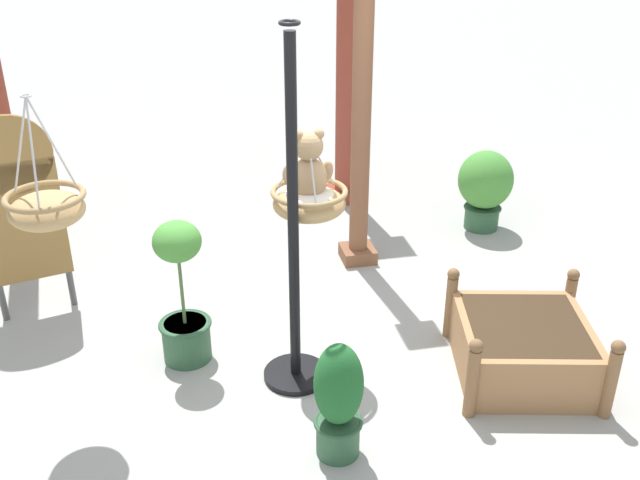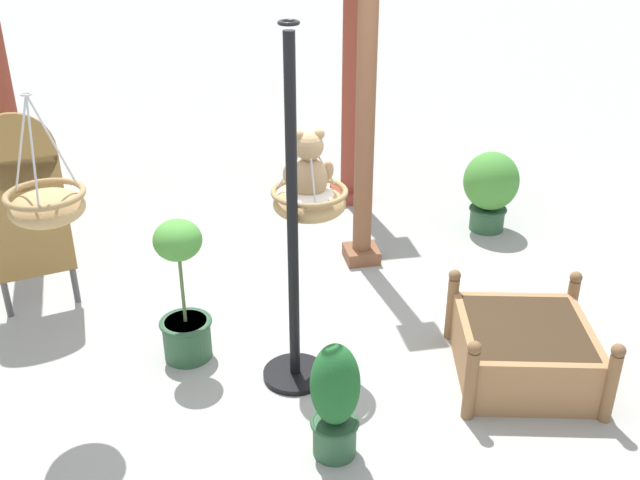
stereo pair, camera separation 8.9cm
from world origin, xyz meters
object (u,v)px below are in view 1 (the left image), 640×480
at_px(greenhouse_pillar_far_back, 346,83).
at_px(potted_plant_bushy_green, 485,186).
at_px(display_pole_central, 294,284).
at_px(display_sign_board, 19,202).
at_px(hanging_basket_with_teddy, 309,201).
at_px(teddy_bear, 308,170).
at_px(greenhouse_pillar_right, 361,116).
at_px(wooden_planter_box, 523,346).
at_px(potted_plant_flowering_red, 183,298).
at_px(potted_plant_fern_front, 338,400).
at_px(hanging_basket_left_high, 46,208).

distance_m(greenhouse_pillar_far_back, potted_plant_bushy_green, 1.71).
xyz_separation_m(display_pole_central, display_sign_board, (-1.83, 1.24, 0.22)).
relative_size(hanging_basket_with_teddy, teddy_bear, 1.13).
bearing_deg(greenhouse_pillar_right, display_pole_central, -118.12).
height_order(wooden_planter_box, potted_plant_flowering_red, potted_plant_flowering_red).
distance_m(display_pole_central, greenhouse_pillar_right, 1.89).
relative_size(wooden_planter_box, potted_plant_fern_front, 1.51).
xyz_separation_m(hanging_basket_with_teddy, potted_plant_fern_front, (-0.03, -1.02, -0.80)).
height_order(display_pole_central, teddy_bear, display_pole_central).
xyz_separation_m(potted_plant_fern_front, potted_plant_bushy_green, (2.08, 2.75, 0.06)).
xyz_separation_m(wooden_planter_box, potted_plant_bushy_green, (0.67, 2.25, 0.23)).
height_order(hanging_basket_with_teddy, greenhouse_pillar_right, greenhouse_pillar_right).
bearing_deg(potted_plant_fern_front, potted_plant_bushy_green, 52.92).
relative_size(hanging_basket_with_teddy, greenhouse_pillar_far_back, 0.21).
xyz_separation_m(hanging_basket_left_high, potted_plant_fern_front, (1.53, -0.77, -1.01)).
distance_m(teddy_bear, greenhouse_pillar_far_back, 2.82).
height_order(teddy_bear, potted_plant_bushy_green, teddy_bear).
relative_size(hanging_basket_left_high, potted_plant_bushy_green, 0.97).
bearing_deg(potted_plant_flowering_red, display_pole_central, -27.86).
height_order(hanging_basket_with_teddy, potted_plant_flowering_red, hanging_basket_with_teddy).
bearing_deg(greenhouse_pillar_right, hanging_basket_with_teddy, -117.57).
bearing_deg(hanging_basket_left_high, potted_plant_flowering_red, 28.26).
bearing_deg(display_pole_central, potted_plant_bushy_green, 42.08).
xyz_separation_m(teddy_bear, greenhouse_pillar_right, (0.69, 1.31, -0.07)).
distance_m(greenhouse_pillar_right, potted_plant_fern_front, 2.63).
xyz_separation_m(hanging_basket_with_teddy, wooden_planter_box, (1.37, -0.52, -0.97)).
bearing_deg(potted_plant_flowering_red, hanging_basket_left_high, -151.74).
bearing_deg(display_sign_board, hanging_basket_with_teddy, -26.52).
distance_m(hanging_basket_with_teddy, greenhouse_pillar_right, 1.51).
distance_m(greenhouse_pillar_right, display_sign_board, 2.72).
bearing_deg(greenhouse_pillar_right, greenhouse_pillar_far_back, 81.65).
xyz_separation_m(greenhouse_pillar_right, potted_plant_fern_front, (-0.73, -2.35, -0.94)).
distance_m(wooden_planter_box, potted_plant_bushy_green, 2.36).
bearing_deg(potted_plant_fern_front, potted_plant_flowering_red, 125.96).
bearing_deg(potted_plant_fern_front, greenhouse_pillar_far_back, 75.98).
xyz_separation_m(greenhouse_pillar_far_back, display_sign_board, (-2.87, -1.71, -0.31)).
relative_size(greenhouse_pillar_right, display_sign_board, 1.72).
xyz_separation_m(hanging_basket_left_high, greenhouse_pillar_right, (2.25, 1.58, -0.06)).
xyz_separation_m(teddy_bear, display_sign_board, (-1.98, 0.96, -0.45)).
bearing_deg(hanging_basket_left_high, greenhouse_pillar_right, 34.95).
height_order(greenhouse_pillar_right, potted_plant_fern_front, greenhouse_pillar_right).
height_order(potted_plant_flowering_red, display_sign_board, display_sign_board).
xyz_separation_m(potted_plant_flowering_red, potted_plant_bushy_green, (2.91, 1.61, -0.05)).
bearing_deg(potted_plant_bushy_green, display_pole_central, -137.92).
xyz_separation_m(teddy_bear, potted_plant_flowering_red, (-0.86, 0.10, -0.91)).
relative_size(display_pole_central, wooden_planter_box, 2.07).
distance_m(display_pole_central, teddy_bear, 0.74).
xyz_separation_m(potted_plant_bushy_green, display_sign_board, (-4.02, -0.75, 0.50)).
height_order(hanging_basket_left_high, potted_plant_flowering_red, hanging_basket_left_high).
distance_m(display_pole_central, display_sign_board, 2.22).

